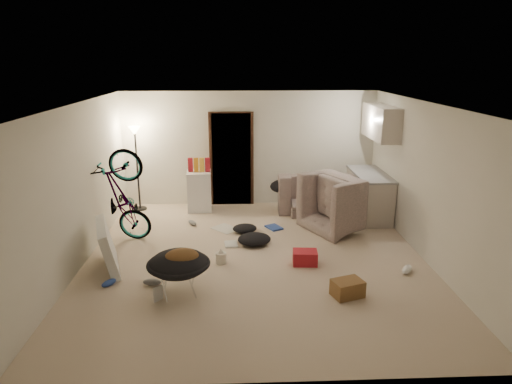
{
  "coord_description": "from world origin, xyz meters",
  "views": [
    {
      "loc": [
        -0.29,
        -6.88,
        3.15
      ],
      "look_at": [
        0.04,
        0.6,
        0.96
      ],
      "focal_mm": 32.0,
      "sensor_mm": 36.0,
      "label": 1
    }
  ],
  "objects_px": {
    "kitchen_counter": "(369,196)",
    "saucer_chair": "(179,269)",
    "floor_lamp": "(136,150)",
    "mini_fridge": "(199,191)",
    "sofa": "(327,196)",
    "armchair": "(347,208)",
    "drink_case_a": "(348,288)",
    "drink_case_b": "(305,257)",
    "tv_box": "(108,247)",
    "juicer": "(221,257)",
    "bicycle": "(124,217)"
  },
  "relations": [
    {
      "from": "floor_lamp",
      "to": "drink_case_a",
      "type": "distance_m",
      "value": 5.48
    },
    {
      "from": "floor_lamp",
      "to": "juicer",
      "type": "height_order",
      "value": "floor_lamp"
    },
    {
      "from": "floor_lamp",
      "to": "juicer",
      "type": "relative_size",
      "value": 7.26
    },
    {
      "from": "saucer_chair",
      "to": "bicycle",
      "type": "bearing_deg",
      "value": 121.48
    },
    {
      "from": "floor_lamp",
      "to": "drink_case_a",
      "type": "height_order",
      "value": "floor_lamp"
    },
    {
      "from": "armchair",
      "to": "tv_box",
      "type": "relative_size",
      "value": 1.1
    },
    {
      "from": "saucer_chair",
      "to": "drink_case_a",
      "type": "xyz_separation_m",
      "value": [
        2.32,
        -0.18,
        -0.25
      ]
    },
    {
      "from": "juicer",
      "to": "drink_case_b",
      "type": "bearing_deg",
      "value": -4.02
    },
    {
      "from": "sofa",
      "to": "juicer",
      "type": "bearing_deg",
      "value": 50.72
    },
    {
      "from": "armchair",
      "to": "saucer_chair",
      "type": "height_order",
      "value": "armchair"
    },
    {
      "from": "kitchen_counter",
      "to": "floor_lamp",
      "type": "bearing_deg",
      "value": 172.34
    },
    {
      "from": "sofa",
      "to": "mini_fridge",
      "type": "height_order",
      "value": "mini_fridge"
    },
    {
      "from": "floor_lamp",
      "to": "saucer_chair",
      "type": "bearing_deg",
      "value": -71.01
    },
    {
      "from": "kitchen_counter",
      "to": "drink_case_b",
      "type": "bearing_deg",
      "value": -126.22
    },
    {
      "from": "tv_box",
      "to": "drink_case_b",
      "type": "height_order",
      "value": "tv_box"
    },
    {
      "from": "drink_case_b",
      "to": "sofa",
      "type": "bearing_deg",
      "value": 77.06
    },
    {
      "from": "floor_lamp",
      "to": "tv_box",
      "type": "distance_m",
      "value": 3.06
    },
    {
      "from": "kitchen_counter",
      "to": "bicycle",
      "type": "height_order",
      "value": "bicycle"
    },
    {
      "from": "floor_lamp",
      "to": "drink_case_a",
      "type": "bearing_deg",
      "value": -47.47
    },
    {
      "from": "kitchen_counter",
      "to": "saucer_chair",
      "type": "xyz_separation_m",
      "value": [
        -3.53,
        -3.12,
        -0.07
      ]
    },
    {
      "from": "saucer_chair",
      "to": "sofa",
      "type": "bearing_deg",
      "value": 52.4
    },
    {
      "from": "kitchen_counter",
      "to": "armchair",
      "type": "distance_m",
      "value": 0.86
    },
    {
      "from": "sofa",
      "to": "mini_fridge",
      "type": "relative_size",
      "value": 2.49
    },
    {
      "from": "kitchen_counter",
      "to": "drink_case_b",
      "type": "distance_m",
      "value": 2.81
    },
    {
      "from": "sofa",
      "to": "mini_fridge",
      "type": "distance_m",
      "value": 2.74
    },
    {
      "from": "mini_fridge",
      "to": "bicycle",
      "type": "bearing_deg",
      "value": -128.3
    },
    {
      "from": "drink_case_a",
      "to": "drink_case_b",
      "type": "bearing_deg",
      "value": 93.63
    },
    {
      "from": "juicer",
      "to": "floor_lamp",
      "type": "bearing_deg",
      "value": 123.29
    },
    {
      "from": "sofa",
      "to": "saucer_chair",
      "type": "relative_size",
      "value": 2.43
    },
    {
      "from": "sofa",
      "to": "armchair",
      "type": "relative_size",
      "value": 1.77
    },
    {
      "from": "drink_case_a",
      "to": "kitchen_counter",
      "type": "bearing_deg",
      "value": 50.82
    },
    {
      "from": "armchair",
      "to": "drink_case_b",
      "type": "xyz_separation_m",
      "value": [
        -1.05,
        -1.64,
        -0.28
      ]
    },
    {
      "from": "bicycle",
      "to": "tv_box",
      "type": "height_order",
      "value": "bicycle"
    },
    {
      "from": "sofa",
      "to": "bicycle",
      "type": "distance_m",
      "value": 4.26
    },
    {
      "from": "sofa",
      "to": "bicycle",
      "type": "xyz_separation_m",
      "value": [
        -3.94,
        -1.61,
        0.15
      ]
    },
    {
      "from": "bicycle",
      "to": "juicer",
      "type": "bearing_deg",
      "value": -110.62
    },
    {
      "from": "saucer_chair",
      "to": "drink_case_a",
      "type": "bearing_deg",
      "value": -4.34
    },
    {
      "from": "bicycle",
      "to": "mini_fridge",
      "type": "height_order",
      "value": "bicycle"
    },
    {
      "from": "tv_box",
      "to": "juicer",
      "type": "relative_size",
      "value": 4.39
    },
    {
      "from": "floor_lamp",
      "to": "mini_fridge",
      "type": "bearing_deg",
      "value": -4.38
    },
    {
      "from": "tv_box",
      "to": "drink_case_b",
      "type": "distance_m",
      "value": 3.09
    },
    {
      "from": "tv_box",
      "to": "saucer_chair",
      "type": "bearing_deg",
      "value": -53.21
    },
    {
      "from": "bicycle",
      "to": "floor_lamp",
      "type": "bearing_deg",
      "value": 12.19
    },
    {
      "from": "floor_lamp",
      "to": "bicycle",
      "type": "relative_size",
      "value": 1.04
    },
    {
      "from": "tv_box",
      "to": "juicer",
      "type": "bearing_deg",
      "value": -14.14
    },
    {
      "from": "drink_case_a",
      "to": "drink_case_b",
      "type": "distance_m",
      "value": 1.13
    },
    {
      "from": "drink_case_b",
      "to": "juicer",
      "type": "xyz_separation_m",
      "value": [
        -1.34,
        0.09,
        -0.01
      ]
    },
    {
      "from": "juicer",
      "to": "armchair",
      "type": "bearing_deg",
      "value": 32.95
    },
    {
      "from": "bicycle",
      "to": "armchair",
      "type": "bearing_deg",
      "value": -73.31
    },
    {
      "from": "mini_fridge",
      "to": "drink_case_a",
      "type": "xyz_separation_m",
      "value": [
        2.31,
        -3.84,
        -0.31
      ]
    }
  ]
}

